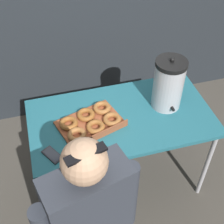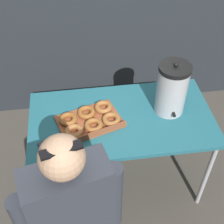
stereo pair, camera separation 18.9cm
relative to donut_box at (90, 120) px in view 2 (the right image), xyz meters
name	(u,v)px [view 2 (the right image)]	position (x,y,z in m)	size (l,w,h in m)	color
ground_plane	(120,179)	(0.21, 0.02, -0.75)	(12.00, 12.00, 0.00)	#4C473F
folding_table	(121,123)	(0.21, 0.02, -0.08)	(1.22, 0.66, 0.72)	#236675
donut_box	(90,120)	(0.00, 0.00, 0.00)	(0.46, 0.38, 0.05)	brown
coffee_urn	(172,89)	(0.54, 0.05, 0.16)	(0.20, 0.23, 0.38)	#B7B7BC
cell_phone	(47,148)	(-0.27, -0.18, -0.02)	(0.12, 0.15, 0.01)	black
person_seated	(74,224)	(-0.14, -0.63, -0.12)	(0.53, 0.29, 1.30)	#33332D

